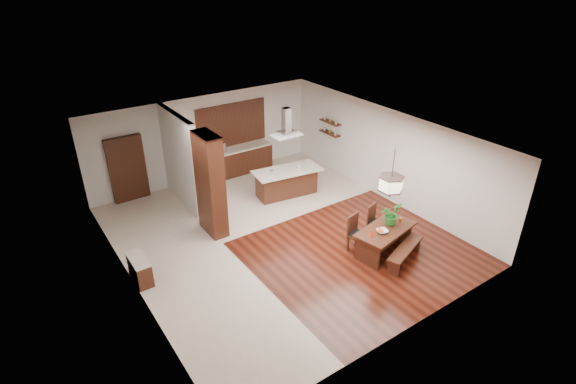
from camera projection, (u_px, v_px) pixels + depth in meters
room_shell at (278, 167)px, 11.55m from camera, size 9.00×9.04×2.92m
tile_hallway at (187, 269)px, 11.12m from camera, size 2.50×9.00×0.01m
tile_kitchen at (269, 189)px, 14.95m from camera, size 5.50×4.00×0.01m
soffit_band at (278, 137)px, 11.17m from camera, size 8.00×9.00×0.02m
partition_pier at (210, 185)px, 12.00m from camera, size 0.45×1.00×2.90m
partition_stub at (180, 159)px, 13.53m from camera, size 0.18×2.40×2.90m
hallway_console at (140, 270)px, 10.58m from camera, size 0.37×0.88×0.63m
hallway_doorway at (128, 169)px, 13.87m from camera, size 1.10×0.20×2.10m
rear_counter at (237, 161)px, 15.85m from camera, size 2.60×0.62×0.95m
kitchen_window at (231, 125)px, 15.45m from camera, size 2.60×0.08×1.50m
shelf_lower at (330, 133)px, 15.70m from camera, size 0.26×0.90×0.04m
shelf_upper at (330, 122)px, 15.51m from camera, size 0.26×0.90×0.04m
dining_table at (385, 235)px, 11.54m from camera, size 1.84×1.18×0.71m
dining_bench at (405, 254)px, 11.30m from camera, size 1.55×0.83×0.43m
dining_chair_left at (359, 234)px, 11.59m from camera, size 0.54×0.54×1.02m
dining_chair_right at (377, 222)px, 12.15m from camera, size 0.53×0.53×0.96m
pendant_lantern at (392, 174)px, 10.74m from camera, size 0.64×0.64×1.31m
foliage_plant at (391, 214)px, 11.52m from camera, size 0.66×0.62×0.58m
fruit_bowl at (382, 231)px, 11.28m from camera, size 0.36×0.36×0.07m
napkin_cone at (372, 232)px, 11.10m from camera, size 0.15×0.15×0.20m
gold_ornament at (400, 219)px, 11.74m from camera, size 0.09×0.09×0.11m
kitchen_island at (287, 182)px, 14.41m from camera, size 2.28×1.23×0.90m
range_hood at (286, 122)px, 13.48m from camera, size 0.90×0.55×0.87m
island_cup at (298, 166)px, 14.28m from camera, size 0.17×0.17×0.11m
microwave at (215, 149)px, 15.16m from camera, size 0.70×0.57×0.33m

